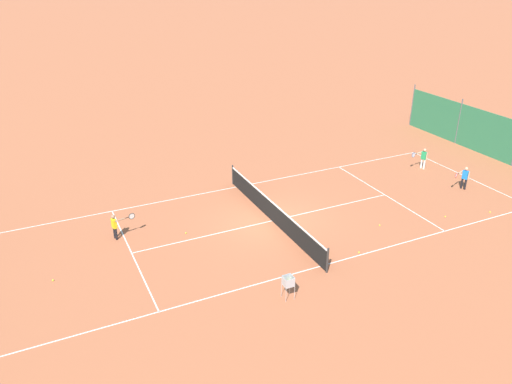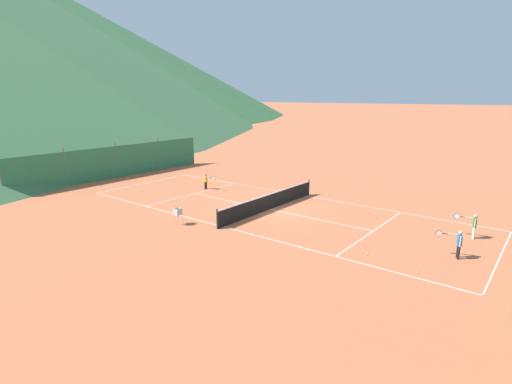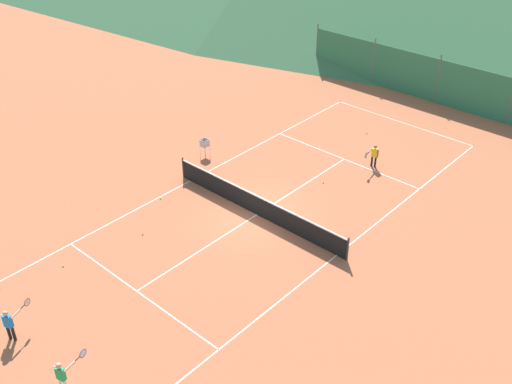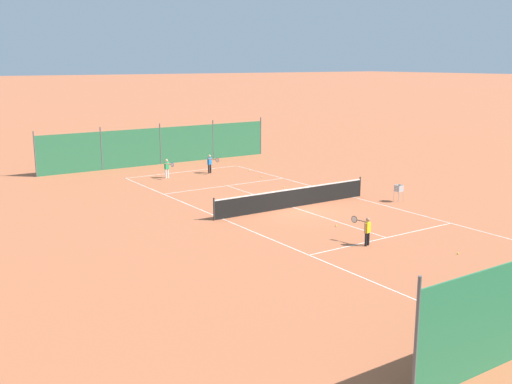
{
  "view_description": "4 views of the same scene",
  "coord_description": "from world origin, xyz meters",
  "px_view_note": "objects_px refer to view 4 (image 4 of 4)",
  "views": [
    {
      "loc": [
        -17.72,
        9.25,
        10.83
      ],
      "look_at": [
        1.09,
        0.29,
        1.05
      ],
      "focal_mm": 35.0,
      "sensor_mm": 36.0,
      "label": 1
    },
    {
      "loc": [
        -18.58,
        -13.35,
        6.63
      ],
      "look_at": [
        -0.41,
        0.71,
        1.04
      ],
      "focal_mm": 28.0,
      "sensor_mm": 36.0,
      "label": 2
    },
    {
      "loc": [
        13.81,
        -15.48,
        14.35
      ],
      "look_at": [
        0.04,
        -0.11,
        1.2
      ],
      "focal_mm": 42.0,
      "sensor_mm": 36.0,
      "label": 3
    },
    {
      "loc": [
        17.77,
        23.2,
        7.17
      ],
      "look_at": [
        1.95,
        -0.42,
        0.94
      ],
      "focal_mm": 42.0,
      "sensor_mm": 36.0,
      "label": 4
    }
  ],
  "objects_px": {
    "player_far_service": "(366,229)",
    "ball_hopper": "(399,189)",
    "player_near_baseline": "(210,163)",
    "tennis_ball_alley_left": "(261,177)",
    "tennis_net": "(293,198)",
    "tennis_ball_service_box": "(284,187)",
    "player_far_baseline": "(167,167)",
    "tennis_ball_by_net_right": "(336,226)",
    "tennis_ball_mid_court": "(458,253)",
    "tennis_ball_near_corner": "(328,191)",
    "tennis_ball_alley_right": "(250,171)"
  },
  "relations": [
    {
      "from": "player_far_baseline",
      "to": "tennis_ball_near_corner",
      "type": "xyz_separation_m",
      "value": [
        -5.84,
        8.57,
        -0.67
      ]
    },
    {
      "from": "tennis_ball_by_net_right",
      "to": "tennis_ball_mid_court",
      "type": "relative_size",
      "value": 1.0
    },
    {
      "from": "player_near_baseline",
      "to": "ball_hopper",
      "type": "height_order",
      "value": "player_near_baseline"
    },
    {
      "from": "tennis_ball_by_net_right",
      "to": "tennis_ball_alley_right",
      "type": "relative_size",
      "value": 1.0
    },
    {
      "from": "tennis_ball_alley_left",
      "to": "tennis_ball_alley_right",
      "type": "height_order",
      "value": "same"
    },
    {
      "from": "tennis_ball_near_corner",
      "to": "tennis_ball_mid_court",
      "type": "xyz_separation_m",
      "value": [
        3.28,
        11.39,
        0.0
      ]
    },
    {
      "from": "tennis_ball_by_net_right",
      "to": "tennis_ball_alley_right",
      "type": "xyz_separation_m",
      "value": [
        -4.26,
        -13.52,
        0.0
      ]
    },
    {
      "from": "player_far_baseline",
      "to": "tennis_net",
      "type": "bearing_deg",
      "value": 100.19
    },
    {
      "from": "player_far_baseline",
      "to": "tennis_ball_service_box",
      "type": "height_order",
      "value": "player_far_baseline"
    },
    {
      "from": "tennis_ball_mid_court",
      "to": "tennis_ball_alley_right",
      "type": "height_order",
      "value": "same"
    },
    {
      "from": "ball_hopper",
      "to": "tennis_ball_by_net_right",
      "type": "bearing_deg",
      "value": 17.25
    },
    {
      "from": "player_near_baseline",
      "to": "tennis_ball_by_net_right",
      "type": "height_order",
      "value": "player_near_baseline"
    },
    {
      "from": "tennis_ball_mid_court",
      "to": "tennis_ball_alley_right",
      "type": "bearing_deg",
      "value": -98.99
    },
    {
      "from": "tennis_ball_mid_court",
      "to": "tennis_ball_near_corner",
      "type": "bearing_deg",
      "value": -106.05
    },
    {
      "from": "player_near_baseline",
      "to": "tennis_ball_service_box",
      "type": "height_order",
      "value": "player_near_baseline"
    },
    {
      "from": "player_far_service",
      "to": "tennis_ball_service_box",
      "type": "height_order",
      "value": "player_far_service"
    },
    {
      "from": "tennis_ball_near_corner",
      "to": "tennis_ball_alley_right",
      "type": "relative_size",
      "value": 1.0
    },
    {
      "from": "tennis_ball_service_box",
      "to": "tennis_ball_mid_court",
      "type": "bearing_deg",
      "value": 82.41
    },
    {
      "from": "tennis_net",
      "to": "tennis_ball_service_box",
      "type": "bearing_deg",
      "value": -121.07
    },
    {
      "from": "tennis_ball_by_net_right",
      "to": "tennis_ball_alley_left",
      "type": "relative_size",
      "value": 1.0
    },
    {
      "from": "player_far_service",
      "to": "tennis_ball_alley_left",
      "type": "xyz_separation_m",
      "value": [
        -4.56,
        -14.07,
        -0.64
      ]
    },
    {
      "from": "tennis_ball_near_corner",
      "to": "player_near_baseline",
      "type": "bearing_deg",
      "value": -71.92
    },
    {
      "from": "player_far_service",
      "to": "tennis_ball_alley_right",
      "type": "distance_m",
      "value": 17.09
    },
    {
      "from": "tennis_net",
      "to": "tennis_ball_alley_right",
      "type": "relative_size",
      "value": 139.09
    },
    {
      "from": "tennis_ball_service_box",
      "to": "tennis_ball_alley_right",
      "type": "xyz_separation_m",
      "value": [
        -1.21,
        -5.48,
        0.0
      ]
    },
    {
      "from": "player_far_baseline",
      "to": "tennis_ball_mid_court",
      "type": "distance_m",
      "value": 20.14
    },
    {
      "from": "tennis_ball_mid_court",
      "to": "ball_hopper",
      "type": "relative_size",
      "value": 0.07
    },
    {
      "from": "player_far_baseline",
      "to": "tennis_ball_mid_court",
      "type": "height_order",
      "value": "player_far_baseline"
    },
    {
      "from": "tennis_ball_near_corner",
      "to": "tennis_ball_service_box",
      "type": "relative_size",
      "value": 1.0
    },
    {
      "from": "player_far_service",
      "to": "tennis_ball_alley_right",
      "type": "height_order",
      "value": "player_far_service"
    },
    {
      "from": "tennis_ball_service_box",
      "to": "player_near_baseline",
      "type": "bearing_deg",
      "value": -78.25
    },
    {
      "from": "tennis_ball_alley_left",
      "to": "ball_hopper",
      "type": "xyz_separation_m",
      "value": [
        -2.18,
        9.47,
        0.62
      ]
    },
    {
      "from": "player_near_baseline",
      "to": "player_far_service",
      "type": "distance_m",
      "value": 17.34
    },
    {
      "from": "player_near_baseline",
      "to": "tennis_ball_near_corner",
      "type": "relative_size",
      "value": 18.45
    },
    {
      "from": "player_near_baseline",
      "to": "tennis_ball_by_net_right",
      "type": "bearing_deg",
      "value": 83.11
    },
    {
      "from": "tennis_ball_near_corner",
      "to": "tennis_ball_by_net_right",
      "type": "distance_m",
      "value": 7.39
    },
    {
      "from": "tennis_net",
      "to": "tennis_ball_near_corner",
      "type": "relative_size",
      "value": 139.09
    },
    {
      "from": "player_far_service",
      "to": "player_far_baseline",
      "type": "distance_m",
      "value": 17.19
    },
    {
      "from": "tennis_ball_alley_left",
      "to": "ball_hopper",
      "type": "distance_m",
      "value": 9.74
    },
    {
      "from": "player_far_service",
      "to": "ball_hopper",
      "type": "bearing_deg",
      "value": -145.7
    },
    {
      "from": "player_far_service",
      "to": "tennis_ball_alley_left",
      "type": "relative_size",
      "value": 17.37
    },
    {
      "from": "player_near_baseline",
      "to": "tennis_ball_alley_left",
      "type": "relative_size",
      "value": 18.45
    },
    {
      "from": "tennis_ball_alley_left",
      "to": "ball_hopper",
      "type": "relative_size",
      "value": 0.07
    },
    {
      "from": "tennis_ball_alley_left",
      "to": "player_far_baseline",
      "type": "bearing_deg",
      "value": -31.94
    },
    {
      "from": "player_near_baseline",
      "to": "player_far_service",
      "type": "xyz_separation_m",
      "value": [
        2.6,
        17.14,
        -0.04
      ]
    },
    {
      "from": "tennis_ball_by_net_right",
      "to": "ball_hopper",
      "type": "height_order",
      "value": "ball_hopper"
    },
    {
      "from": "tennis_net",
      "to": "ball_hopper",
      "type": "height_order",
      "value": "tennis_net"
    },
    {
      "from": "tennis_ball_alley_left",
      "to": "player_far_service",
      "type": "bearing_deg",
      "value": 72.04
    },
    {
      "from": "player_near_baseline",
      "to": "tennis_ball_alley_right",
      "type": "distance_m",
      "value": 2.75
    },
    {
      "from": "tennis_ball_near_corner",
      "to": "tennis_ball_by_net_right",
      "type": "height_order",
      "value": "same"
    }
  ]
}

